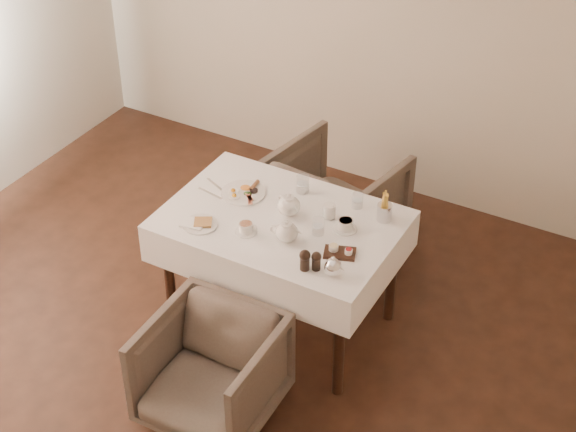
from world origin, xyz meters
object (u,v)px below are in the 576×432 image
(armchair_near, at_px, (211,372))
(breakfast_plate, at_px, (244,192))
(armchair_far, at_px, (333,203))
(teapot_centre, at_px, (289,204))
(table, at_px, (281,236))

(armchair_near, relative_size, breakfast_plate, 2.58)
(armchair_near, height_order, armchair_far, armchair_far)
(armchair_near, height_order, teapot_centre, teapot_centre)
(armchair_near, bearing_deg, teapot_centre, 89.68)
(armchair_near, xyz_separation_m, armchair_far, (-0.10, 1.58, 0.05))
(armchair_near, height_order, breakfast_plate, breakfast_plate)
(table, distance_m, armchair_near, 0.86)
(table, bearing_deg, armchair_near, -87.64)
(table, xyz_separation_m, armchair_far, (-0.07, 0.79, -0.29))
(armchair_far, relative_size, teapot_centre, 4.43)
(armchair_near, bearing_deg, breakfast_plate, 109.35)
(armchair_near, bearing_deg, armchair_far, 92.45)
(armchair_near, relative_size, armchair_far, 0.86)
(teapot_centre, bearing_deg, table, -87.16)
(teapot_centre, bearing_deg, armchair_far, 120.09)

